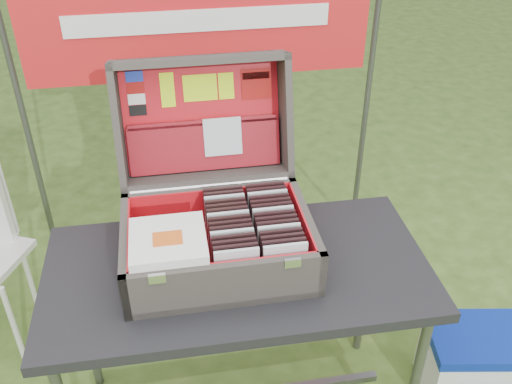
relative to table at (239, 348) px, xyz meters
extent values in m
cube|color=black|center=(0.00, 0.00, 0.38)|extent=(1.30, 0.66, 0.04)
cylinder|color=#59595B|center=(-0.59, 0.26, -0.02)|extent=(0.04, 0.04, 0.77)
cylinder|color=#59595B|center=(0.59, 0.26, -0.02)|extent=(0.04, 0.04, 0.77)
cube|color=#4B453F|center=(-0.06, 0.03, 0.42)|extent=(0.62, 0.44, 0.02)
cube|color=#4B453F|center=(-0.06, -0.18, 0.49)|extent=(0.62, 0.02, 0.17)
cube|color=#4B453F|center=(-0.06, 0.25, 0.49)|extent=(0.62, 0.02, 0.17)
cube|color=#4B453F|center=(-0.36, 0.03, 0.49)|extent=(0.02, 0.44, 0.17)
cube|color=#4B453F|center=(0.24, 0.03, 0.49)|extent=(0.02, 0.44, 0.17)
cube|color=red|center=(-0.06, 0.03, 0.43)|extent=(0.57, 0.40, 0.01)
cube|color=silver|center=(-0.26, -0.19, 0.56)|extent=(0.05, 0.01, 0.03)
cube|color=silver|center=(0.14, -0.19, 0.56)|extent=(0.05, 0.01, 0.03)
cylinder|color=silver|center=(-0.06, 0.26, 0.57)|extent=(0.56, 0.02, 0.02)
cube|color=#4B453F|center=(-0.06, 0.47, 0.74)|extent=(0.62, 0.15, 0.43)
cube|color=#4B453F|center=(-0.06, 0.46, 0.96)|extent=(0.62, 0.17, 0.07)
cube|color=#4B453F|center=(-0.06, 0.34, 0.56)|extent=(0.62, 0.17, 0.07)
cube|color=#4B453F|center=(-0.36, 0.40, 0.76)|extent=(0.02, 0.28, 0.47)
cube|color=#4B453F|center=(0.24, 0.40, 0.76)|extent=(0.02, 0.28, 0.47)
cube|color=red|center=(-0.06, 0.45, 0.75)|extent=(0.57, 0.11, 0.38)
cube|color=red|center=(-0.06, -0.16, 0.50)|extent=(0.57, 0.01, 0.14)
cube|color=red|center=(-0.06, 0.23, 0.50)|extent=(0.57, 0.01, 0.14)
cube|color=red|center=(-0.34, 0.03, 0.50)|extent=(0.01, 0.40, 0.14)
cube|color=red|center=(0.23, 0.03, 0.50)|extent=(0.01, 0.40, 0.14)
cube|color=maroon|center=(-0.06, 0.41, 0.65)|extent=(0.55, 0.08, 0.18)
cube|color=maroon|center=(-0.06, 0.43, 0.74)|extent=(0.54, 0.02, 0.02)
cube|color=silver|center=(0.01, 0.40, 0.69)|extent=(0.14, 0.05, 0.14)
cube|color=#1933B2|center=(-0.29, 0.49, 0.90)|extent=(0.06, 0.01, 0.04)
cube|color=#9F0C0A|center=(-0.29, 0.48, 0.87)|extent=(0.06, 0.01, 0.04)
cube|color=white|center=(-0.29, 0.47, 0.83)|extent=(0.06, 0.01, 0.04)
cube|color=black|center=(-0.29, 0.46, 0.79)|extent=(0.06, 0.01, 0.04)
cube|color=#CDF60E|center=(-0.17, 0.48, 0.85)|extent=(0.05, 0.04, 0.12)
cube|color=#CDF60E|center=(-0.06, 0.48, 0.85)|extent=(0.12, 0.03, 0.09)
cube|color=#CDF60E|center=(0.04, 0.48, 0.85)|extent=(0.06, 0.03, 0.09)
cube|color=#9F0C0A|center=(0.15, 0.48, 0.85)|extent=(0.11, 0.03, 0.11)
cube|color=black|center=(0.15, 0.49, 0.88)|extent=(0.10, 0.01, 0.02)
cube|color=silver|center=(-0.02, -0.14, 0.51)|extent=(0.14, 0.01, 0.16)
cube|color=black|center=(-0.02, -0.11, 0.51)|extent=(0.14, 0.01, 0.16)
cube|color=black|center=(-0.02, -0.09, 0.51)|extent=(0.14, 0.01, 0.16)
cube|color=black|center=(-0.02, -0.06, 0.51)|extent=(0.14, 0.01, 0.16)
cube|color=silver|center=(-0.02, -0.04, 0.51)|extent=(0.14, 0.01, 0.16)
cube|color=black|center=(-0.02, -0.02, 0.51)|extent=(0.14, 0.01, 0.16)
cube|color=black|center=(-0.02, 0.01, 0.51)|extent=(0.14, 0.01, 0.16)
cube|color=black|center=(-0.02, 0.03, 0.51)|extent=(0.14, 0.01, 0.16)
cube|color=silver|center=(-0.02, 0.06, 0.51)|extent=(0.14, 0.01, 0.16)
cube|color=black|center=(-0.02, 0.08, 0.51)|extent=(0.14, 0.01, 0.16)
cube|color=black|center=(-0.02, 0.11, 0.51)|extent=(0.14, 0.01, 0.16)
cube|color=black|center=(-0.02, 0.13, 0.51)|extent=(0.14, 0.01, 0.16)
cube|color=silver|center=(-0.02, 0.16, 0.51)|extent=(0.14, 0.01, 0.16)
cube|color=black|center=(-0.02, 0.18, 0.51)|extent=(0.14, 0.01, 0.16)
cube|color=black|center=(-0.02, 0.20, 0.51)|extent=(0.14, 0.01, 0.16)
cube|color=silver|center=(0.13, -0.14, 0.51)|extent=(0.14, 0.01, 0.16)
cube|color=black|center=(0.13, -0.11, 0.51)|extent=(0.14, 0.01, 0.16)
cube|color=black|center=(0.13, -0.09, 0.51)|extent=(0.14, 0.01, 0.16)
cube|color=black|center=(0.13, -0.06, 0.51)|extent=(0.14, 0.01, 0.16)
cube|color=silver|center=(0.13, -0.04, 0.51)|extent=(0.14, 0.01, 0.16)
cube|color=black|center=(0.13, -0.02, 0.51)|extent=(0.14, 0.01, 0.16)
cube|color=black|center=(0.13, 0.01, 0.51)|extent=(0.14, 0.01, 0.16)
cube|color=black|center=(0.13, 0.03, 0.51)|extent=(0.14, 0.01, 0.16)
cube|color=silver|center=(0.13, 0.06, 0.51)|extent=(0.14, 0.01, 0.16)
cube|color=black|center=(0.13, 0.08, 0.51)|extent=(0.14, 0.01, 0.16)
cube|color=black|center=(0.13, 0.11, 0.51)|extent=(0.14, 0.01, 0.16)
cube|color=black|center=(0.13, 0.13, 0.51)|extent=(0.14, 0.01, 0.16)
cube|color=silver|center=(0.13, 0.16, 0.51)|extent=(0.14, 0.01, 0.16)
cube|color=black|center=(0.13, 0.18, 0.51)|extent=(0.14, 0.01, 0.16)
cube|color=black|center=(0.13, 0.20, 0.51)|extent=(0.14, 0.01, 0.16)
cube|color=white|center=(-0.22, -0.05, 0.57)|extent=(0.23, 0.23, 0.00)
cube|color=white|center=(-0.22, -0.05, 0.58)|extent=(0.23, 0.23, 0.00)
cube|color=white|center=(-0.22, -0.05, 0.58)|extent=(0.23, 0.23, 0.00)
cube|color=white|center=(-0.22, -0.05, 0.59)|extent=(0.23, 0.23, 0.00)
cube|color=white|center=(-0.22, -0.05, 0.59)|extent=(0.23, 0.23, 0.01)
cube|color=white|center=(-0.22, -0.05, 0.60)|extent=(0.23, 0.23, 0.00)
cube|color=#D85919|center=(-0.22, -0.06, 0.60)|extent=(0.09, 0.07, 0.00)
cube|color=white|center=(0.97, -0.04, -0.26)|extent=(0.40, 0.33, 0.29)
cube|color=navy|center=(0.97, -0.04, -0.09)|extent=(0.42, 0.35, 0.05)
cylinder|color=silver|center=(-0.92, 0.41, -0.17)|extent=(0.02, 0.02, 0.47)
cylinder|color=silver|center=(-0.92, 0.77, -0.17)|extent=(0.02, 0.02, 0.47)
cylinder|color=silver|center=(-0.92, 0.79, 0.29)|extent=(0.02, 0.02, 0.44)
cube|color=brown|center=(0.58, 0.53, -0.20)|extent=(0.42, 0.27, 0.41)
cylinder|color=#59595B|center=(-0.85, 1.14, 0.45)|extent=(0.03, 0.03, 1.70)
cylinder|color=#59595B|center=(0.85, 1.14, 0.45)|extent=(0.03, 0.03, 1.70)
cube|color=red|center=(0.00, 1.13, 0.90)|extent=(1.60, 0.02, 0.55)
cube|color=white|center=(0.00, 1.12, 0.90)|extent=(1.20, 0.00, 0.10)
camera|label=1|loc=(-0.19, -1.44, 1.68)|focal=40.00mm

